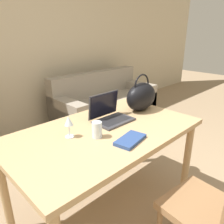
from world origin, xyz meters
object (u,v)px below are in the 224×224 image
object	(u,v)px
chair	(216,208)
couch	(105,105)
laptop	(109,113)
wine_glass	(69,122)
drinking_glass	(97,130)
handbag	(141,96)

from	to	relation	value
chair	couch	world-z (taller)	chair
chair	couch	size ratio (longest dim) A/B	0.48
couch	laptop	xyz separation A→B (m)	(-1.22, -1.37, 0.55)
chair	wine_glass	xyz separation A→B (m)	(-0.41, 0.89, 0.41)
drinking_glass	wine_glass	xyz separation A→B (m)	(-0.13, 0.14, 0.05)
chair	laptop	bearing A→B (deg)	95.86
couch	drinking_glass	size ratio (longest dim) A/B	15.42
couch	wine_glass	size ratio (longest dim) A/B	11.37
drinking_glass	wine_glass	bearing A→B (deg)	133.91
laptop	wine_glass	distance (m)	0.42
drinking_glass	handbag	bearing A→B (deg)	11.61
drinking_glass	handbag	world-z (taller)	handbag
laptop	couch	bearing A→B (deg)	48.27
chair	handbag	size ratio (longest dim) A/B	2.51
laptop	drinking_glass	xyz separation A→B (m)	(-0.28, -0.17, -0.00)
chair	wine_glass	world-z (taller)	wine_glass
wine_glass	drinking_glass	bearing A→B (deg)	-46.09
wine_glass	chair	bearing A→B (deg)	-65.42
couch	chair	bearing A→B (deg)	-118.14
chair	handbag	distance (m)	1.06
handbag	wine_glass	bearing A→B (deg)	179.73
chair	wine_glass	distance (m)	1.06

